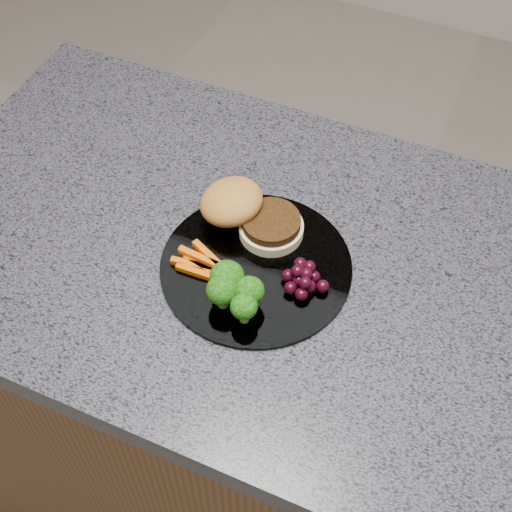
# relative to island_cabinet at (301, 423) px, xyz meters

# --- Properties ---
(island_cabinet) EXTENTS (1.20, 0.60, 0.86)m
(island_cabinet) POSITION_rel_island_cabinet_xyz_m (0.00, 0.00, 0.00)
(island_cabinet) COLOR brown
(island_cabinet) RESTS_ON ground
(countertop) EXTENTS (1.20, 0.60, 0.04)m
(countertop) POSITION_rel_island_cabinet_xyz_m (0.00, 0.00, 0.45)
(countertop) COLOR #52515C
(countertop) RESTS_ON island_cabinet
(plate) EXTENTS (0.26, 0.26, 0.01)m
(plate) POSITION_rel_island_cabinet_xyz_m (-0.08, -0.02, 0.47)
(plate) COLOR white
(plate) RESTS_ON countertop
(burger) EXTENTS (0.16, 0.10, 0.05)m
(burger) POSITION_rel_island_cabinet_xyz_m (-0.13, 0.04, 0.50)
(burger) COLOR beige
(burger) RESTS_ON plate
(carrot_sticks) EXTENTS (0.08, 0.05, 0.02)m
(carrot_sticks) POSITION_rel_island_cabinet_xyz_m (-0.15, -0.06, 0.48)
(carrot_sticks) COLOR #D55703
(carrot_sticks) RESTS_ON plate
(broccoli) EXTENTS (0.08, 0.07, 0.05)m
(broccoli) POSITION_rel_island_cabinet_xyz_m (-0.08, -0.09, 0.51)
(broccoli) COLOR olive
(broccoli) RESTS_ON plate
(grape_bunch) EXTENTS (0.07, 0.06, 0.03)m
(grape_bunch) POSITION_rel_island_cabinet_xyz_m (-0.01, -0.03, 0.49)
(grape_bunch) COLOR black
(grape_bunch) RESTS_ON plate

